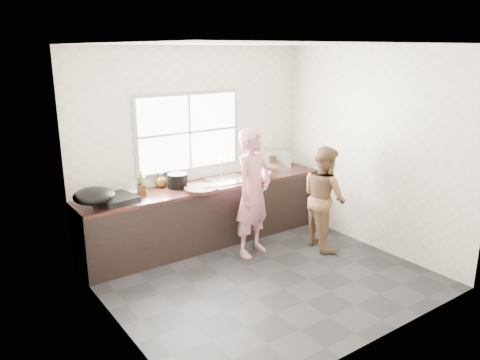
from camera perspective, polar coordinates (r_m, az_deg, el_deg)
floor at (r=5.76m, az=2.99°, el=-11.77°), size 3.60×3.20×0.01m
ceiling at (r=5.11m, az=3.43°, el=16.28°), size 3.60×3.20×0.01m
wall_back at (r=6.58m, az=-5.54°, el=4.23°), size 3.60×0.01×2.70m
wall_left at (r=4.43m, az=-15.47°, el=-1.99°), size 0.01×3.20×2.70m
wall_right at (r=6.53m, az=15.74°, el=3.62°), size 0.01×3.20×2.70m
wall_front at (r=4.19m, az=16.95°, el=-3.09°), size 3.60×0.01×2.70m
cabinet at (r=6.57m, az=-3.95°, el=-4.28°), size 3.60×0.62×0.82m
countertop at (r=6.43m, az=-4.02°, el=-0.68°), size 3.60×0.64×0.04m
sink at (r=6.61m, az=-1.44°, el=0.02°), size 0.55×0.45×0.02m
faucet at (r=6.73m, az=-2.39°, el=1.59°), size 0.02×0.02×0.30m
window_frame at (r=6.48m, az=-6.29°, el=5.83°), size 1.60×0.05×1.10m
window_glazing at (r=6.46m, az=-6.18°, el=5.80°), size 1.50×0.01×1.00m
woman at (r=6.09m, az=1.61°, el=-2.08°), size 0.67×0.54×1.58m
person_side at (r=6.45m, az=10.23°, el=-2.09°), size 0.68×0.79×1.42m
cutting_board at (r=6.14m, az=-4.78°, el=-1.09°), size 0.58×0.58×0.05m
cleaver at (r=6.25m, az=-6.98°, el=-0.65°), size 0.21×0.13×0.01m
bowl_mince at (r=6.18m, az=-4.03°, el=-0.90°), size 0.27×0.27×0.06m
bowl_crabs at (r=6.73m, az=2.61°, el=0.57°), size 0.25×0.25×0.07m
bowl_held at (r=6.52m, az=0.67°, el=0.07°), size 0.28×0.28×0.07m
black_pot at (r=6.28m, az=-7.61°, el=-0.10°), size 0.33×0.33×0.19m
plate_food at (r=6.22m, az=-12.35°, el=-1.30°), size 0.30×0.30×0.02m
bottle_green at (r=6.12m, az=-11.92°, el=-0.21°), size 0.12×0.12×0.30m
bottle_brown_tall at (r=6.04m, az=-11.92°, el=-0.96°), size 0.09×0.09×0.19m
bottle_brown_short at (r=6.34m, az=-9.59°, el=-0.07°), size 0.19×0.19×0.18m
glass_jar at (r=6.05m, az=-11.95°, el=-1.35°), size 0.07×0.07×0.10m
burner at (r=5.87m, az=-14.94°, el=-2.28°), size 0.52×0.52×0.07m
wok at (r=5.67m, az=-17.36°, el=-1.86°), size 0.55×0.55×0.18m
dish_rack at (r=7.13m, az=4.53°, el=2.23°), size 0.41×0.34×0.27m
pot_lid_left at (r=5.78m, az=-12.16°, el=-2.65°), size 0.27×0.27×0.01m
pot_lid_right at (r=5.83m, az=-13.75°, el=-2.59°), size 0.27×0.27×0.01m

